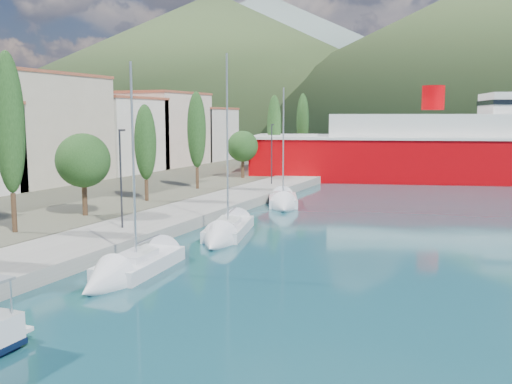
% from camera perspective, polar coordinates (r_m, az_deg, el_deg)
% --- Properties ---
extents(ground, '(1400.00, 1400.00, 0.00)m').
position_cam_1_polar(ground, '(135.38, 18.00, 3.99)').
color(ground, '#184A55').
extents(quay, '(5.00, 88.00, 0.80)m').
position_cam_1_polar(quay, '(46.41, -4.39, -1.42)').
color(quay, gray).
rests_on(quay, ground).
extents(town_buildings, '(9.20, 69.20, 11.30)m').
position_cam_1_polar(town_buildings, '(67.95, -17.55, 5.49)').
color(town_buildings, beige).
rests_on(town_buildings, land_strip).
extents(tree_row, '(3.79, 63.75, 10.77)m').
position_cam_1_polar(tree_row, '(52.46, -7.49, 5.47)').
color(tree_row, '#47301E').
rests_on(tree_row, land_strip).
extents(lamp_posts, '(0.15, 47.91, 6.06)m').
position_cam_1_polar(lamp_posts, '(36.56, -12.50, 1.82)').
color(lamp_posts, '#2D2D33').
rests_on(lamp_posts, quay).
extents(sailboat_near, '(3.03, 7.92, 11.11)m').
position_cam_1_polar(sailboat_near, '(27.66, -13.44, -8.03)').
color(sailboat_near, silver).
rests_on(sailboat_near, ground).
extents(sailboat_mid, '(4.32, 8.93, 12.43)m').
position_cam_1_polar(sailboat_mid, '(35.41, -3.39, -4.39)').
color(sailboat_mid, silver).
rests_on(sailboat_mid, ground).
extents(sailboat_far, '(4.97, 7.82, 10.98)m').
position_cam_1_polar(sailboat_far, '(47.95, 2.75, -1.22)').
color(sailboat_far, silver).
rests_on(sailboat_far, ground).
extents(ferry, '(61.02, 27.80, 11.87)m').
position_cam_1_polar(ferry, '(74.30, 23.59, 3.85)').
color(ferry, '#BE0106').
rests_on(ferry, ground).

